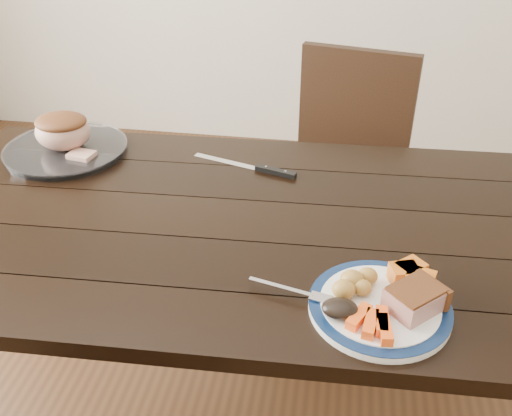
# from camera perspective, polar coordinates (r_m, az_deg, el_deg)

# --- Properties ---
(ground) EXTENTS (4.00, 4.00, 0.00)m
(ground) POSITION_cam_1_polar(r_m,az_deg,el_deg) (1.93, -2.39, -19.87)
(ground) COLOR #472B16
(ground) RESTS_ON ground
(dining_table) EXTENTS (1.63, 0.96, 0.75)m
(dining_table) POSITION_cam_1_polar(r_m,az_deg,el_deg) (1.46, -2.98, -4.03)
(dining_table) COLOR black
(dining_table) RESTS_ON ground
(chair_far) EXTENTS (0.50, 0.51, 0.93)m
(chair_far) POSITION_cam_1_polar(r_m,az_deg,el_deg) (2.13, 8.81, 4.10)
(chair_far) COLOR black
(chair_far) RESTS_ON ground
(dinner_plate) EXTENTS (0.28, 0.28, 0.02)m
(dinner_plate) POSITION_cam_1_polar(r_m,az_deg,el_deg) (1.17, 12.23, -9.70)
(dinner_plate) COLOR white
(dinner_plate) RESTS_ON dining_table
(plate_rim) EXTENTS (0.28, 0.28, 0.02)m
(plate_rim) POSITION_cam_1_polar(r_m,az_deg,el_deg) (1.16, 12.28, -9.39)
(plate_rim) COLOR #0D2044
(plate_rim) RESTS_ON dinner_plate
(serving_platter) EXTENTS (0.35, 0.35, 0.02)m
(serving_platter) POSITION_cam_1_polar(r_m,az_deg,el_deg) (1.80, -18.43, 5.49)
(serving_platter) COLOR white
(serving_platter) RESTS_ON dining_table
(pork_slice) EXTENTS (0.13, 0.13, 0.04)m
(pork_slice) POSITION_cam_1_polar(r_m,az_deg,el_deg) (1.15, 15.56, -8.81)
(pork_slice) COLOR tan
(pork_slice) RESTS_ON dinner_plate
(roasted_potatoes) EXTENTS (0.09, 0.09, 0.04)m
(roasted_potatoes) POSITION_cam_1_polar(r_m,az_deg,el_deg) (1.17, 9.84, -7.41)
(roasted_potatoes) COLOR gold
(roasted_potatoes) RESTS_ON dinner_plate
(carrot_batons) EXTENTS (0.09, 0.10, 0.02)m
(carrot_batons) POSITION_cam_1_polar(r_m,az_deg,el_deg) (1.10, 11.69, -11.18)
(carrot_batons) COLOR #FF5815
(carrot_batons) RESTS_ON dinner_plate
(pumpkin_wedges) EXTENTS (0.10, 0.09, 0.04)m
(pumpkin_wedges) POSITION_cam_1_polar(r_m,az_deg,el_deg) (1.21, 15.26, -6.52)
(pumpkin_wedges) COLOR orange
(pumpkin_wedges) RESTS_ON dinner_plate
(dark_mushroom) EXTENTS (0.07, 0.05, 0.03)m
(dark_mushroom) POSITION_cam_1_polar(r_m,az_deg,el_deg) (1.11, 8.39, -9.92)
(dark_mushroom) COLOR black
(dark_mushroom) RESTS_ON dinner_plate
(fork) EXTENTS (0.18, 0.06, 0.00)m
(fork) POSITION_cam_1_polar(r_m,az_deg,el_deg) (1.16, 4.04, -8.36)
(fork) COLOR silver
(fork) RESTS_ON dinner_plate
(roast_joint) EXTENTS (0.16, 0.14, 0.11)m
(roast_joint) POSITION_cam_1_polar(r_m,az_deg,el_deg) (1.77, -18.77, 7.22)
(roast_joint) COLOR tan
(roast_joint) RESTS_ON serving_platter
(cut_slice) EXTENTS (0.08, 0.07, 0.02)m
(cut_slice) POSITION_cam_1_polar(r_m,az_deg,el_deg) (1.72, -17.05, 5.03)
(cut_slice) COLOR tan
(cut_slice) RESTS_ON serving_platter
(carving_knife) EXTENTS (0.31, 0.11, 0.01)m
(carving_knife) POSITION_cam_1_polar(r_m,az_deg,el_deg) (1.61, 0.68, 3.93)
(carving_knife) COLOR silver
(carving_knife) RESTS_ON dining_table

